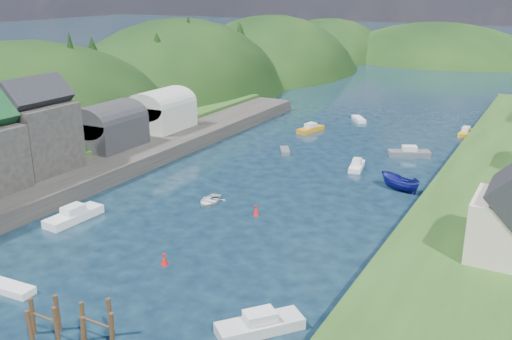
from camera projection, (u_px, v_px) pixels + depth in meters
The scene contains 13 objects.
ground at pixel (329, 155), 82.46m from camera, with size 600.00×600.00×0.00m, color black.
hillside_left at pixel (180, 134), 126.34m from camera, with size 44.00×245.56×52.00m.
far_hills at pixel (471, 93), 188.67m from camera, with size 103.00×68.00×44.00m.
hill_trees at pixel (371, 66), 91.60m from camera, with size 91.38×146.35×12.32m.
quay_left at pixel (48, 182), 68.09m from camera, with size 12.00×110.00×2.00m, color #2D2B28.
terrace_left_grass at pixel (8, 171), 71.20m from camera, with size 12.00×110.00×2.50m, color #234719.
boat_sheds at pixel (137, 115), 83.52m from camera, with size 7.00×21.00×7.50m.
terrace_right at pixel (509, 198), 62.35m from camera, with size 16.00×120.00×2.40m, color #234719.
piling_cluster_near at pixel (45, 324), 39.41m from camera, with size 2.82×2.67×3.42m.
piling_cluster_far at pixel (97, 330), 38.64m from camera, with size 3.12×2.92×3.54m.
channel_buoy_near at pixel (164, 260), 50.09m from camera, with size 0.70×0.70×1.10m.
channel_buoy_far at pixel (256, 211), 60.93m from camera, with size 0.70×0.70×1.10m.
moored_boats at pixel (283, 200), 63.78m from camera, with size 31.93×91.27×2.03m.
Camera 1 is at (28.69, -24.43, 23.53)m, focal length 40.00 mm.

